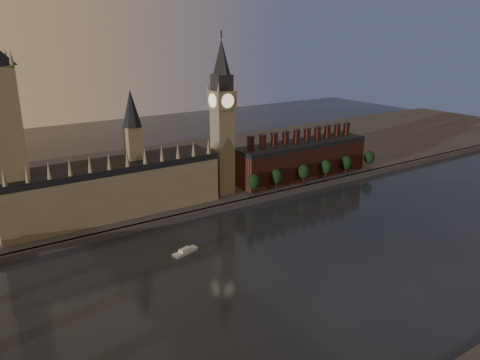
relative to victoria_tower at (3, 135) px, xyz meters
name	(u,v)px	position (x,y,z in m)	size (l,w,h in m)	color
ground	(323,265)	(120.00, -115.00, -59.09)	(900.00, 900.00, 0.00)	black
north_bank	(167,174)	(120.00, 63.04, -57.09)	(900.00, 182.00, 4.00)	#434347
palace_of_westminster	(114,186)	(55.59, -0.09, -37.46)	(130.00, 30.30, 74.00)	#7E715A
victoria_tower	(3,135)	(0.00, 0.00, 0.00)	(24.00, 24.00, 108.00)	#7E715A
big_ben	(222,117)	(130.00, -5.00, -2.26)	(15.00, 15.00, 107.00)	#7E715A
chimney_block	(301,159)	(200.00, -5.00, -41.27)	(110.00, 25.00, 37.00)	#4A211C
embankment_tree_0	(254,182)	(145.20, -20.21, -45.62)	(8.60, 8.60, 14.88)	black
embankment_tree_1	(276,177)	(164.96, -19.63, -45.62)	(8.60, 8.60, 14.88)	black
embankment_tree_2	(304,172)	(188.88, -21.03, -45.62)	(8.60, 8.60, 14.88)	black
embankment_tree_3	(326,167)	(211.00, -20.95, -45.62)	(8.60, 8.60, 14.88)	black
embankment_tree_4	(346,163)	(232.81, -20.71, -45.62)	(8.60, 8.60, 14.88)	black
embankment_tree_5	(369,157)	(259.49, -19.93, -45.62)	(8.60, 8.60, 14.88)	black
river_boat	(185,251)	(68.93, -65.96, -57.95)	(15.42, 8.21, 2.97)	silver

